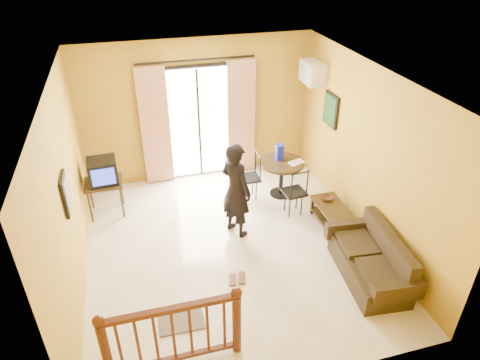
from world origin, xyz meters
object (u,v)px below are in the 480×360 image
object	(u,v)px
television	(103,171)
standing_person	(236,190)
dining_table	(282,169)
sofa	(372,262)
coffee_table	(331,212)

from	to	relation	value
television	standing_person	size ratio (longest dim) A/B	0.30
dining_table	standing_person	world-z (taller)	standing_person
television	sofa	bearing A→B (deg)	-39.19
television	dining_table	distance (m)	3.23
coffee_table	sofa	world-z (taller)	sofa
coffee_table	sofa	distance (m)	1.36
sofa	standing_person	bearing A→B (deg)	141.44
coffee_table	dining_table	bearing A→B (deg)	114.33
coffee_table	sofa	size ratio (longest dim) A/B	0.52
dining_table	television	bearing A→B (deg)	175.58
coffee_table	sofa	xyz separation A→B (m)	(-0.00, -1.36, 0.03)
coffee_table	standing_person	distance (m)	1.76
television	coffee_table	bearing A→B (deg)	-23.21
sofa	dining_table	bearing A→B (deg)	107.08
television	standing_person	world-z (taller)	standing_person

